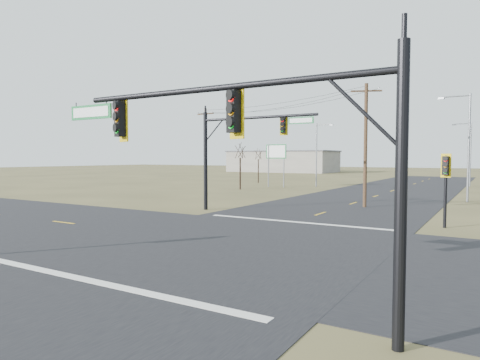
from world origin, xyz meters
name	(u,v)px	position (x,y,z in m)	size (l,w,h in m)	color
ground	(229,243)	(0.00, 0.00, 0.00)	(320.00, 320.00, 0.00)	brown
road_ew	(229,243)	(0.00, 0.00, 0.01)	(160.00, 14.00, 0.02)	black
road_ns	(229,243)	(0.00, 0.00, 0.01)	(14.00, 160.00, 0.02)	black
stop_bar_near	(101,283)	(0.00, -7.50, 0.03)	(12.00, 0.40, 0.01)	silver
stop_bar_far	(294,222)	(0.00, 7.50, 0.03)	(12.00, 0.40, 0.01)	silver
mast_arm_near	(236,131)	(5.00, -7.50, 4.66)	(10.33, 0.57, 6.37)	black
mast_arm_far	(238,139)	(-5.54, 9.89, 5.33)	(9.14, 0.54, 7.40)	black
pedestal_signal_ne	(446,173)	(8.15, 9.86, 3.11)	(0.63, 0.54, 4.24)	black
utility_pole_near	(366,143)	(1.59, 17.71, 5.10)	(2.26, 1.07, 9.84)	#4B3620
utility_pole_far	(206,149)	(-16.83, 21.59, 4.86)	(2.29, 0.31, 9.35)	#4B3620
highway_sign	(276,157)	(-14.88, 35.04, 4.09)	(3.06, 0.26, 5.74)	slate
streetlight_a	(466,141)	(8.19, 26.52, 5.43)	(2.71, 0.38, 9.68)	slate
streetlight_b	(469,150)	(7.22, 49.93, 4.96)	(2.47, 0.34, 8.83)	slate
streetlight_c	(318,151)	(-10.27, 38.40, 4.82)	(2.40, 0.29, 8.58)	slate
bare_tree_a	(240,150)	(-16.84, 28.95, 4.89)	(2.86, 2.86, 6.18)	black
bare_tree_b	(258,154)	(-21.51, 42.20, 4.54)	(2.70, 2.70, 5.68)	black
warehouse_left	(283,162)	(-40.00, 90.00, 2.75)	(28.00, 14.00, 5.50)	gray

